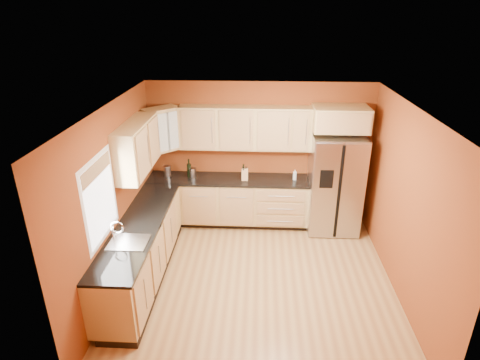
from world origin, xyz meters
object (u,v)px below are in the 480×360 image
object	(u,v)px
knife_block	(245,174)
refrigerator	(335,184)
wine_bottle_a	(189,168)
canister_left	(193,173)
soap_dispenser	(295,175)

from	to	relation	value
knife_block	refrigerator	bearing A→B (deg)	-0.78
wine_bottle_a	knife_block	world-z (taller)	wine_bottle_a
canister_left	knife_block	bearing A→B (deg)	-4.06
canister_left	soap_dispenser	distance (m)	1.83
canister_left	wine_bottle_a	bearing A→B (deg)	161.20
knife_block	canister_left	bearing A→B (deg)	175.26
refrigerator	soap_dispenser	distance (m)	0.72
canister_left	wine_bottle_a	world-z (taller)	wine_bottle_a
refrigerator	soap_dispenser	size ratio (longest dim) A/B	9.54
refrigerator	wine_bottle_a	xyz separation A→B (m)	(-2.60, 0.09, 0.20)
wine_bottle_a	soap_dispenser	xyz separation A→B (m)	(1.90, -0.02, -0.08)
canister_left	knife_block	xyz separation A→B (m)	(0.94, -0.07, 0.02)
refrigerator	canister_left	distance (m)	2.54
refrigerator	canister_left	world-z (taller)	refrigerator
refrigerator	knife_block	size ratio (longest dim) A/B	8.10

